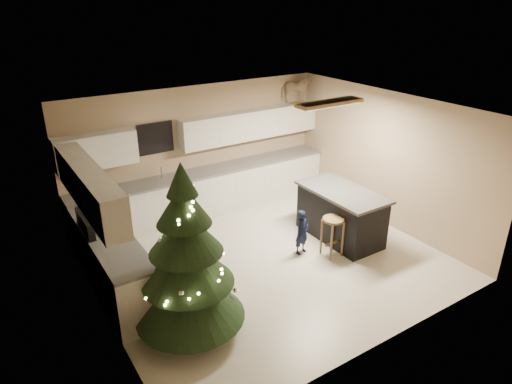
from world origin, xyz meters
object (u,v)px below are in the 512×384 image
Objects in this scene: island at (341,214)px; christmas_tree at (187,266)px; bar_stool at (333,227)px; toddler at (302,232)px; rocking_horse at (296,90)px.

island is 3.58m from christmas_tree.
christmas_tree is (-2.90, -0.43, 0.47)m from bar_stool.
toddler is 1.11× the size of rocking_horse.
island is at bearing 35.69° from bar_stool.
bar_stool is at bearing 8.37° from christmas_tree.
toddler is at bearing -176.64° from island.
island is at bearing -172.10° from rocking_horse.
rocking_horse is (0.70, 2.39, 1.82)m from island.
toddler is (2.50, 0.76, -0.59)m from christmas_tree.
bar_stool is (-0.55, -0.39, 0.05)m from island.
rocking_horse reaches higher than christmas_tree.
bar_stool is 0.96× the size of rocking_horse.
island is 2.09× the size of toddler.
bar_stool is at bearing -51.86° from toddler.
rocking_horse is at bearing 73.59° from island.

